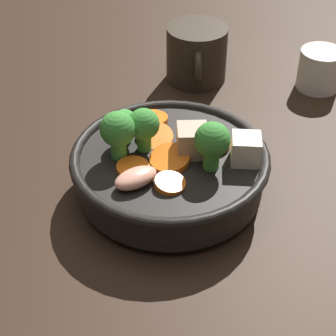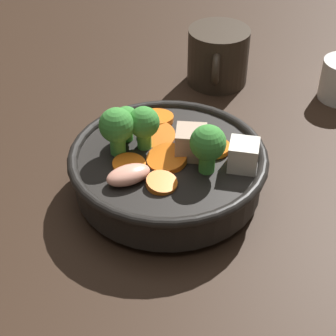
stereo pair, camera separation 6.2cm
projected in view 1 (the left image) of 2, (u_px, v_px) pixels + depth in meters
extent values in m
plane|color=black|center=(168.00, 191.00, 0.65)|extent=(3.00, 3.00, 0.00)
cylinder|color=black|center=(168.00, 188.00, 0.64)|extent=(0.11, 0.11, 0.01)
cylinder|color=black|center=(168.00, 171.00, 0.63)|extent=(0.21, 0.21, 0.04)
torus|color=black|center=(168.00, 156.00, 0.61)|extent=(0.22, 0.22, 0.01)
cylinder|color=brown|center=(168.00, 164.00, 0.62)|extent=(0.19, 0.19, 0.02)
cylinder|color=orange|center=(153.00, 137.00, 0.64)|extent=(0.05, 0.05, 0.01)
cylinder|color=orange|center=(212.00, 145.00, 0.63)|extent=(0.05, 0.05, 0.01)
cylinder|color=orange|center=(168.00, 159.00, 0.61)|extent=(0.06, 0.06, 0.01)
cylinder|color=orange|center=(170.00, 183.00, 0.57)|extent=(0.04, 0.04, 0.01)
cylinder|color=orange|center=(131.00, 168.00, 0.60)|extent=(0.05, 0.05, 0.01)
cylinder|color=orange|center=(149.00, 119.00, 0.66)|extent=(0.04, 0.04, 0.01)
cylinder|color=green|center=(117.00, 149.00, 0.61)|extent=(0.02, 0.02, 0.02)
sphere|color=#388433|center=(115.00, 130.00, 0.59)|extent=(0.04, 0.04, 0.04)
cylinder|color=green|center=(209.00, 159.00, 0.59)|extent=(0.02, 0.02, 0.02)
sphere|color=#388433|center=(210.00, 140.00, 0.58)|extent=(0.04, 0.04, 0.04)
cylinder|color=green|center=(142.00, 141.00, 0.62)|extent=(0.02, 0.02, 0.02)
sphere|color=#388433|center=(142.00, 124.00, 0.60)|extent=(0.03, 0.03, 0.03)
cylinder|color=green|center=(124.00, 136.00, 0.63)|extent=(0.01, 0.01, 0.02)
sphere|color=#388433|center=(123.00, 122.00, 0.62)|extent=(0.03, 0.03, 0.03)
cube|color=tan|center=(190.00, 141.00, 0.61)|extent=(0.03, 0.03, 0.03)
cube|color=silver|center=(244.00, 149.00, 0.60)|extent=(0.03, 0.03, 0.03)
ellipsoid|color=#EA9E84|center=(134.00, 178.00, 0.57)|extent=(0.05, 0.05, 0.02)
cylinder|color=white|center=(318.00, 69.00, 0.81)|extent=(0.06, 0.06, 0.06)
cylinder|color=brown|center=(321.00, 59.00, 0.80)|extent=(0.05, 0.05, 0.00)
cylinder|color=#33281E|center=(195.00, 54.00, 0.82)|extent=(0.09, 0.09, 0.08)
torus|color=#33281E|center=(196.00, 66.00, 0.79)|extent=(0.05, 0.01, 0.05)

